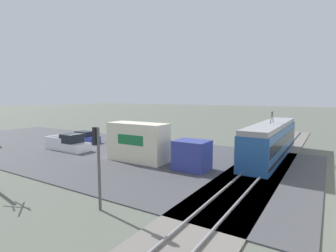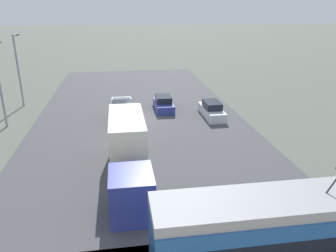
% 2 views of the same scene
% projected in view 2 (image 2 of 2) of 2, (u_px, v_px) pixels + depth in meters
% --- Properties ---
extents(ground_plane, '(320.00, 320.00, 0.00)m').
position_uv_depth(ground_plane, '(140.00, 119.00, 32.45)').
color(ground_plane, '#565B51').
extents(road_surface, '(20.20, 50.73, 0.08)m').
position_uv_depth(road_surface, '(140.00, 119.00, 32.44)').
color(road_surface, '#424247').
rests_on(road_surface, ground).
extents(light_rail_tram, '(15.65, 2.65, 4.64)m').
position_uv_depth(light_rail_tram, '(335.00, 228.00, 13.85)').
color(light_rail_tram, '#235193').
rests_on(light_rail_tram, ground).
extents(box_truck, '(2.33, 10.11, 3.66)m').
position_uv_depth(box_truck, '(128.00, 152.00, 21.09)').
color(box_truck, navy).
rests_on(box_truck, ground).
extents(pickup_truck, '(2.08, 5.79, 1.92)m').
position_uv_depth(pickup_truck, '(122.00, 112.00, 32.08)').
color(pickup_truck, silver).
rests_on(pickup_truck, ground).
extents(sedan_car_0, '(1.83, 4.28, 1.52)m').
position_uv_depth(sedan_car_0, '(163.00, 104.00, 34.98)').
color(sedan_car_0, navy).
rests_on(sedan_car_0, ground).
extents(sedan_car_1, '(1.72, 4.77, 1.55)m').
position_uv_depth(sedan_car_1, '(212.00, 110.00, 32.85)').
color(sedan_car_1, silver).
rests_on(sedan_car_1, ground).
extents(street_lamp_near_crossing, '(0.36, 1.95, 7.79)m').
position_uv_depth(street_lamp_near_crossing, '(18.00, 65.00, 35.43)').
color(street_lamp_near_crossing, gray).
rests_on(street_lamp_near_crossing, ground).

